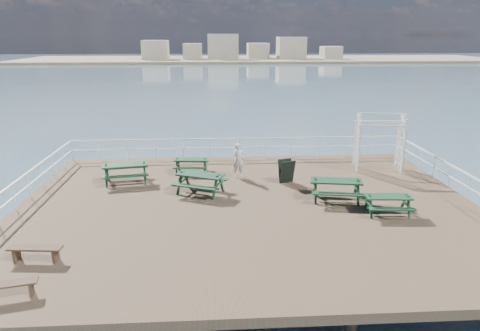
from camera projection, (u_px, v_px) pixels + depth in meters
name	position (u px, v px, depth m)	size (l,w,h in m)	color
ground	(248.00, 209.00, 16.83)	(18.00, 14.00, 0.30)	brown
sea_backdrop	(254.00, 56.00, 145.63)	(300.00, 300.00, 9.20)	#445C72
railing	(242.00, 165.00, 18.97)	(17.77, 13.76, 1.10)	white
picnic_table_a	(126.00, 169.00, 19.22)	(2.22, 1.91, 0.97)	#13361C
picnic_table_b	(191.00, 163.00, 20.61)	(1.70, 1.42, 0.78)	#13361C
picnic_table_c	(336.00, 186.00, 17.12)	(2.22, 1.91, 0.97)	#13361C
picnic_table_d	(200.00, 179.00, 17.92)	(2.41, 2.22, 0.95)	#13361C
picnic_table_e	(388.00, 201.00, 15.82)	(1.76, 1.46, 0.81)	#13361C
flat_bench_near	(35.00, 250.00, 12.55)	(1.59, 0.51, 0.45)	brown
flat_bench_far	(7.00, 287.00, 10.77)	(1.49, 0.65, 0.42)	brown
trellis_arbor	(379.00, 145.00, 20.87)	(2.43, 1.54, 2.83)	white
sandwich_board	(286.00, 172.00, 19.18)	(0.78, 0.67, 1.08)	black
person	(238.00, 160.00, 19.89)	(0.59, 0.38, 1.61)	silver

